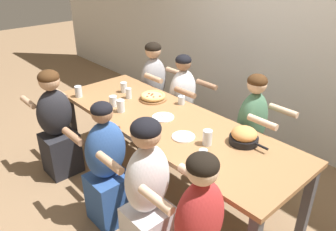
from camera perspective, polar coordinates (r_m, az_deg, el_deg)
ground_plane at (r=3.46m, az=0.00°, el=-12.44°), size 18.00×18.00×0.00m
restaurant_back_panel at (r=4.04m, az=18.69°, el=17.08°), size 10.00×0.06×3.20m
dining_table at (r=3.06m, az=0.00°, el=-2.08°), size 2.59×0.87×0.78m
pizza_board_main at (r=3.44m, az=-2.63°, el=3.27°), size 0.29×0.29×0.06m
skillet_bowl at (r=2.72m, az=13.11°, el=-3.54°), size 0.34×0.24×0.14m
empty_plate_a at (r=2.76m, az=2.70°, el=-3.70°), size 0.20×0.20×0.02m
empty_plate_b at (r=3.07m, az=-0.90°, el=-0.32°), size 0.21×0.21×0.02m
cocktail_glass_blue at (r=3.34m, az=2.34°, el=2.64°), size 0.07×0.07×0.11m
drinking_glass_a at (r=2.40m, az=6.09°, el=-7.49°), size 0.06×0.06×0.13m
drinking_glass_b at (r=3.50m, az=-6.85°, el=3.77°), size 0.06×0.06×0.11m
drinking_glass_c at (r=3.66m, az=-7.69°, el=4.81°), size 0.07×0.07×0.11m
drinking_glass_d at (r=2.65m, az=6.87°, el=-3.99°), size 0.08×0.08×0.13m
drinking_glass_e at (r=3.20m, az=-8.22°, el=1.53°), size 0.08×0.08×0.12m
drinking_glass_f at (r=3.63m, az=-15.33°, el=3.98°), size 0.07×0.07×0.12m
drinking_glass_g at (r=3.33m, az=-9.51°, el=2.36°), size 0.08×0.08×0.11m
diner_far_left at (r=4.19m, az=-2.44°, el=3.90°), size 0.51×0.40×1.22m
diner_far_midleft at (r=3.85m, az=2.56°, el=1.28°), size 0.51×0.40×1.18m
diner_near_center at (r=2.86m, az=-10.50°, el=-9.35°), size 0.51×0.40×1.16m
diner_near_midright at (r=2.47m, az=-3.52°, el=-14.15°), size 0.51×0.40×1.22m
diner_near_left at (r=3.60m, az=-18.78°, el=-1.98°), size 0.51×0.40×1.17m
diner_far_midright at (r=3.32m, az=14.15°, el=-3.79°), size 0.51×0.40×1.20m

